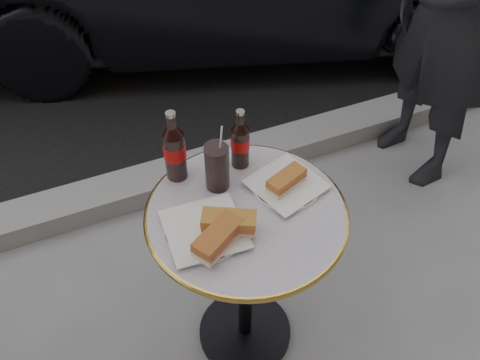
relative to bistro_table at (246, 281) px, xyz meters
name	(u,v)px	position (x,y,z in m)	size (l,w,h in m)	color
ground	(245,333)	(0.00, 0.00, -0.37)	(80.00, 80.00, 0.00)	gray
curb	(173,178)	(0.00, 0.90, -0.32)	(40.00, 0.20, 0.12)	gray
bistro_table	(246,281)	(0.00, 0.00, 0.00)	(0.62, 0.62, 0.73)	#BAB2C4
plate_left	(205,231)	(-0.14, -0.03, 0.37)	(0.24, 0.24, 0.01)	silver
plate_right	(286,186)	(0.16, 0.04, 0.37)	(0.21, 0.21, 0.01)	white
sandwich_left_a	(218,239)	(-0.13, -0.10, 0.41)	(0.16, 0.07, 0.06)	#AA5E2B
sandwich_left_b	(229,223)	(-0.08, -0.05, 0.41)	(0.16, 0.07, 0.05)	#B5772E
sandwich_right	(286,181)	(0.15, 0.04, 0.40)	(0.13, 0.06, 0.05)	#B6692E
cola_bottle_left	(174,146)	(-0.14, 0.23, 0.49)	(0.07, 0.07, 0.25)	black
cola_bottle_right	(240,138)	(0.06, 0.20, 0.48)	(0.06, 0.06, 0.22)	black
cola_glass	(217,167)	(-0.04, 0.14, 0.45)	(0.08, 0.08, 0.16)	black
pedestrian	(457,12)	(1.22, 0.58, 0.48)	(0.62, 0.40, 1.69)	black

